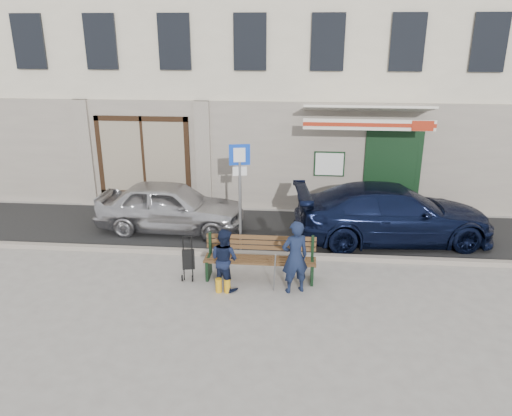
# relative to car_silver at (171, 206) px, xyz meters

# --- Properties ---
(ground) EXTENTS (80.00, 80.00, 0.00)m
(ground) POSITION_rel_car_silver_xyz_m (1.95, -3.01, -0.67)
(ground) COLOR #9E9991
(ground) RESTS_ON ground
(asphalt_lane) EXTENTS (60.00, 3.20, 0.01)m
(asphalt_lane) POSITION_rel_car_silver_xyz_m (1.95, 0.09, -0.66)
(asphalt_lane) COLOR #282828
(asphalt_lane) RESTS_ON ground
(curb) EXTENTS (60.00, 0.18, 0.12)m
(curb) POSITION_rel_car_silver_xyz_m (1.95, -1.51, -0.61)
(curb) COLOR #9E9384
(curb) RESTS_ON ground
(building) EXTENTS (20.00, 8.27, 10.00)m
(building) POSITION_rel_car_silver_xyz_m (1.96, 5.44, 4.30)
(building) COLOR beige
(building) RESTS_ON ground
(car_silver) EXTENTS (4.00, 1.75, 1.34)m
(car_silver) POSITION_rel_car_silver_xyz_m (0.00, 0.00, 0.00)
(car_silver) COLOR #BBBBC0
(car_silver) RESTS_ON ground
(car_navy) EXTENTS (5.18, 2.59, 1.45)m
(car_navy) POSITION_rel_car_silver_xyz_m (5.80, -0.19, 0.05)
(car_navy) COLOR black
(car_navy) RESTS_ON ground
(parking_sign) EXTENTS (0.48, 0.13, 2.64)m
(parking_sign) POSITION_rel_car_silver_xyz_m (2.01, -1.13, 1.10)
(parking_sign) COLOR gray
(parking_sign) RESTS_ON ground
(bench) EXTENTS (2.40, 1.17, 0.98)m
(bench) POSITION_rel_car_silver_xyz_m (2.57, -2.60, -0.21)
(bench) COLOR brown
(bench) RESTS_ON ground
(man) EXTENTS (0.67, 0.56, 1.55)m
(man) POSITION_rel_car_silver_xyz_m (3.36, -3.10, 0.11)
(man) COLOR #141E39
(man) RESTS_ON ground
(woman) EXTENTS (0.81, 0.76, 1.32)m
(woman) POSITION_rel_car_silver_xyz_m (1.91, -3.07, -0.01)
(woman) COLOR #121933
(woman) RESTS_ON ground
(stroller) EXTENTS (0.31, 0.41, 0.92)m
(stroller) POSITION_rel_car_silver_xyz_m (1.06, -2.69, -0.26)
(stroller) COLOR black
(stroller) RESTS_ON ground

